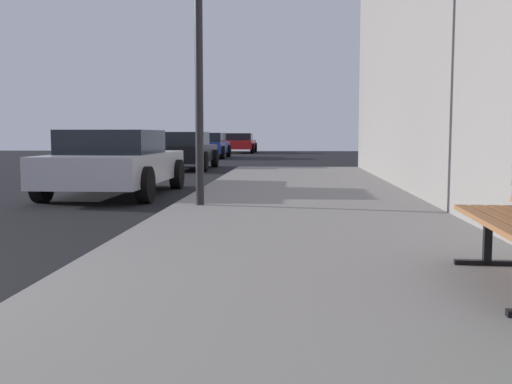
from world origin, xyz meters
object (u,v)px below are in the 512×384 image
Objects in this scene: car_silver at (116,162)px; car_red at (240,143)px; car_black at (184,150)px; car_blue at (208,145)px; street_lamp at (198,0)px.

car_red is at bearing 90.13° from car_silver.
car_black and car_blue have the same top height.
car_black is at bearing -90.67° from car_red.
car_silver is at bearing -88.18° from car_black.
street_lamp is 0.99× the size of car_red.
car_black is at bearing 101.58° from street_lamp.
street_lamp reaches higher than car_red.
street_lamp is 1.03× the size of car_black.
car_silver and car_black have the same top height.
car_red is at bearing 84.63° from car_blue.
car_blue is at bearing 92.72° from car_silver.
car_black is (-2.38, 11.59, -2.45)m from street_lamp.
street_lamp is 12.08m from car_black.
car_silver is at bearing -89.87° from car_red.
car_black is at bearing -86.46° from car_blue.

